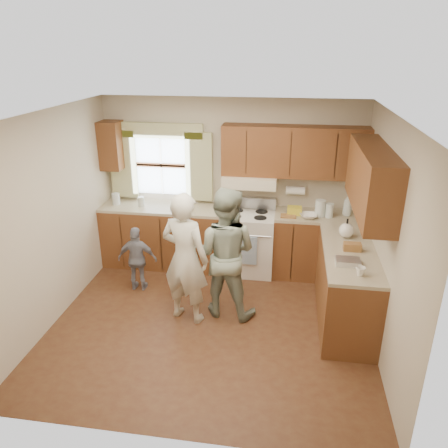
% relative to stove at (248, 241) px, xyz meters
% --- Properties ---
extents(room, '(3.80, 3.80, 3.80)m').
position_rel_stove_xyz_m(room, '(-0.30, -1.44, 0.78)').
color(room, '#452315').
rests_on(room, ground).
extents(kitchen_fixtures, '(3.80, 2.25, 2.15)m').
position_rel_stove_xyz_m(kitchen_fixtures, '(0.31, -0.36, 0.37)').
color(kitchen_fixtures, '#431F0E').
rests_on(kitchen_fixtures, ground).
extents(stove, '(0.76, 0.67, 1.07)m').
position_rel_stove_xyz_m(stove, '(0.00, 0.00, 0.00)').
color(stove, silver).
rests_on(stove, ground).
extents(woman_left, '(0.68, 0.55, 1.64)m').
position_rel_stove_xyz_m(woman_left, '(-0.61, -1.37, 0.35)').
color(woman_left, beige).
rests_on(woman_left, ground).
extents(woman_right, '(0.90, 0.75, 1.65)m').
position_rel_stove_xyz_m(woman_right, '(-0.17, -1.16, 0.36)').
color(woman_right, '#283E33').
rests_on(woman_right, ground).
extents(child, '(0.55, 0.25, 0.92)m').
position_rel_stove_xyz_m(child, '(-1.43, -0.79, -0.01)').
color(child, gray).
rests_on(child, ground).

